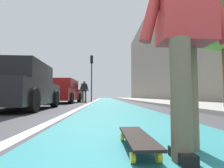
% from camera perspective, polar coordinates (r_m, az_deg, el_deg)
% --- Properties ---
extents(ground_plane, '(80.00, 80.00, 0.00)m').
position_cam_1_polar(ground_plane, '(10.57, -0.39, -6.05)').
color(ground_plane, '#38383D').
extents(bike_lane_paint, '(56.00, 2.20, 0.00)m').
position_cam_1_polar(bike_lane_paint, '(24.56, -1.56, -4.73)').
color(bike_lane_paint, '#237075').
rests_on(bike_lane_paint, ground).
extents(lane_stripe_white, '(52.00, 0.16, 0.01)m').
position_cam_1_polar(lane_stripe_white, '(20.58, -4.88, -4.91)').
color(lane_stripe_white, silver).
rests_on(lane_stripe_white, ground).
extents(sidewalk_curb, '(52.00, 3.20, 0.12)m').
position_cam_1_polar(sidewalk_curb, '(19.00, 9.96, -4.80)').
color(sidewalk_curb, '#9E9B93').
rests_on(sidewalk_curb, ground).
extents(building_facade, '(40.00, 1.20, 12.56)m').
position_cam_1_polar(building_facade, '(24.28, 14.18, 10.32)').
color(building_facade, slate).
rests_on(building_facade, ground).
extents(skateboard, '(0.84, 0.21, 0.11)m').
position_cam_1_polar(skateboard, '(1.57, 7.56, -15.89)').
color(skateboard, yellow).
rests_on(skateboard, ground).
extents(skater_person, '(0.46, 0.72, 1.64)m').
position_cam_1_polar(skater_person, '(1.58, 21.20, 15.45)').
color(skater_person, brown).
rests_on(skater_person, ground).
extents(parked_car_near, '(4.10, 1.97, 1.48)m').
position_cam_1_polar(parked_car_near, '(6.66, -26.23, -0.90)').
color(parked_car_near, black).
rests_on(parked_car_near, ground).
extents(parked_car_mid, '(4.58, 2.07, 1.49)m').
position_cam_1_polar(parked_car_mid, '(12.49, -14.86, -2.27)').
color(parked_car_mid, maroon).
rests_on(parked_car_mid, ground).
extents(traffic_light, '(0.33, 0.28, 4.59)m').
position_cam_1_polar(traffic_light, '(19.35, -6.20, 4.37)').
color(traffic_light, '#2D2D2D').
rests_on(traffic_light, ground).
extents(street_tree_near, '(2.82, 2.82, 4.64)m').
position_cam_1_polar(street_tree_near, '(7.11, 30.87, 19.94)').
color(street_tree_near, brown).
rests_on(street_tree_near, ground).
extents(pedestrian_distant, '(0.44, 0.69, 1.58)m').
position_cam_1_polar(pedestrian_distant, '(14.05, -8.44, -1.76)').
color(pedestrian_distant, brown).
rests_on(pedestrian_distant, ground).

